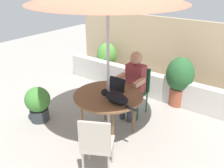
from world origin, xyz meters
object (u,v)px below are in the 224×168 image
at_px(chair_empty, 96,143).
at_px(potted_plant_near_fence, 180,79).
at_px(laptop, 115,88).
at_px(patio_table, 108,98).
at_px(chair_occupied, 137,87).
at_px(person_seated, 133,81).
at_px(potted_plant_corner, 38,103).
at_px(potted_plant_by_chair, 107,58).
at_px(cat, 115,98).

relative_size(chair_empty, potted_plant_near_fence, 0.89).
relative_size(chair_empty, laptop, 2.98).
bearing_deg(patio_table, chair_occupied, 90.00).
height_order(person_seated, potted_plant_corner, person_seated).
bearing_deg(person_seated, potted_plant_by_chair, 141.55).
relative_size(patio_table, chair_occupied, 1.23).
height_order(chair_occupied, person_seated, person_seated).
bearing_deg(laptop, potted_plant_corner, -155.90).
bearing_deg(cat, person_seated, 104.80).
distance_m(chair_occupied, chair_empty, 1.81).
height_order(cat, potted_plant_near_fence, potted_plant_near_fence).
relative_size(chair_occupied, person_seated, 0.73).
height_order(cat, potted_plant_corner, cat).
bearing_deg(laptop, patio_table, -94.43).
distance_m(cat, potted_plant_corner, 1.62).
height_order(chair_occupied, cat, cat).
relative_size(chair_empty, potted_plant_by_chair, 0.99).
bearing_deg(chair_occupied, potted_plant_corner, -134.07).
bearing_deg(potted_plant_by_chair, cat, -50.03).
xyz_separation_m(chair_occupied, potted_plant_by_chair, (-1.55, 1.07, -0.02)).
height_order(chair_empty, person_seated, person_seated).
xyz_separation_m(person_seated, potted_plant_by_chair, (-1.55, 1.23, -0.18)).
distance_m(chair_occupied, potted_plant_by_chair, 1.89).
height_order(person_seated, potted_plant_near_fence, person_seated).
bearing_deg(potted_plant_near_fence, cat, -98.97).
distance_m(patio_table, chair_empty, 0.95).
xyz_separation_m(chair_empty, potted_plant_near_fence, (0.09, 2.50, 0.04)).
bearing_deg(potted_plant_corner, person_seated, 42.30).
height_order(chair_empty, potted_plant_by_chair, potted_plant_by_chair).
relative_size(laptop, potted_plant_corner, 0.46).
xyz_separation_m(laptop, cat, (0.23, -0.31, 0.02)).
xyz_separation_m(cat, potted_plant_corner, (-1.53, -0.27, -0.47)).
distance_m(laptop, cat, 0.39).
relative_size(chair_empty, person_seated, 0.73).
bearing_deg(potted_plant_by_chair, person_seated, -38.45).
distance_m(person_seated, potted_plant_near_fence, 1.06).
bearing_deg(chair_empty, cat, 106.25).
bearing_deg(potted_plant_corner, chair_empty, -13.66).
bearing_deg(laptop, cat, -54.26).
relative_size(potted_plant_near_fence, potted_plant_by_chair, 1.12).
bearing_deg(person_seated, patio_table, -90.00).
height_order(laptop, potted_plant_by_chair, laptop).
bearing_deg(patio_table, potted_plant_near_fence, 72.53).
distance_m(laptop, potted_plant_corner, 1.50).
height_order(patio_table, potted_plant_by_chair, potted_plant_by_chair).
bearing_deg(person_seated, cat, -75.20).
height_order(potted_plant_near_fence, potted_plant_by_chair, potted_plant_near_fence).
relative_size(patio_table, chair_empty, 1.23).
bearing_deg(patio_table, cat, -31.24).
distance_m(patio_table, potted_plant_corner, 1.39).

